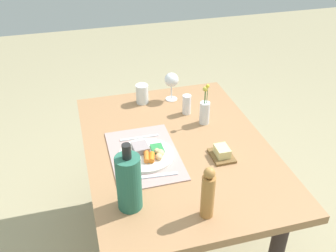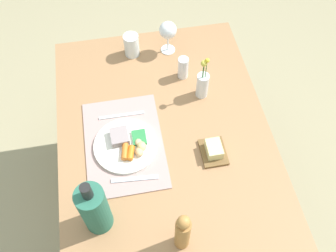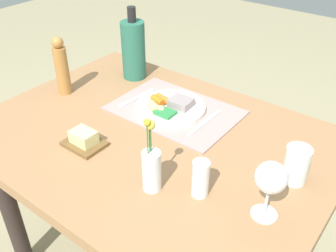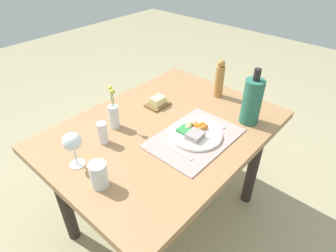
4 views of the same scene
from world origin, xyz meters
The scene contains 12 objects.
dining_table centered at (0.00, 0.00, 0.62)m, with size 1.20×0.88×0.73m.
placemat centered at (0.03, -0.17, 0.73)m, with size 0.46×0.32×0.01m, color #AB8C87.
dinner_plate centered at (0.05, -0.16, 0.74)m, with size 0.26×0.26×0.04m.
fork centered at (-0.11, -0.17, 0.73)m, with size 0.01×0.19×0.01m, color silver.
knife centered at (0.20, -0.15, 0.73)m, with size 0.02×0.18×0.01m, color silver.
butter_dish centered at (0.14, 0.18, 0.75)m, with size 0.13×0.10×0.05m.
water_tumbler centered at (-0.47, -0.07, 0.77)m, with size 0.07×0.07×0.11m.
cooler_bottle centered at (0.34, -0.30, 0.85)m, with size 0.10×0.10×0.30m.
salt_shaker centered at (-0.29, 0.14, 0.78)m, with size 0.05×0.05×0.11m, color white.
pepper_mill centered at (0.46, -0.02, 0.84)m, with size 0.05×0.05×0.23m.
wine_glass centered at (-0.46, 0.10, 0.85)m, with size 0.08×0.08×0.17m.
flower_vase centered at (-0.17, 0.20, 0.80)m, with size 0.05×0.05×0.23m.
Camera 3 is at (-0.68, 0.80, 1.47)m, focal length 40.70 mm.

